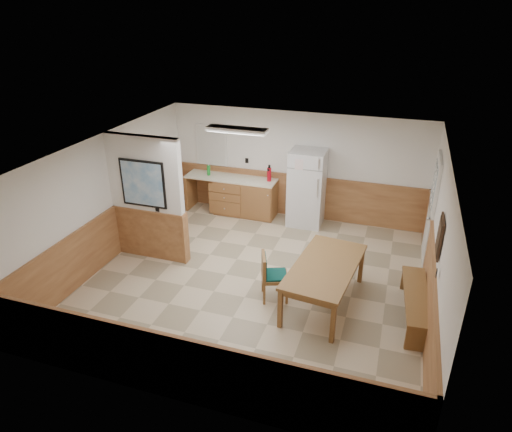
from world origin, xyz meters
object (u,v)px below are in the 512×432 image
(refrigerator, at_px, (307,188))
(dining_bench, at_px, (416,300))
(dining_table, at_px, (325,270))
(dining_chair, at_px, (270,273))
(fire_extinguisher, at_px, (269,174))
(soap_bottle, at_px, (209,170))

(refrigerator, distance_m, dining_bench, 3.81)
(refrigerator, relative_size, dining_table, 0.86)
(refrigerator, bearing_deg, dining_chair, -89.17)
(dining_table, relative_size, dining_bench, 1.18)
(dining_bench, bearing_deg, fire_extinguisher, 134.38)
(dining_chair, height_order, fire_extinguisher, fire_extinguisher)
(refrigerator, height_order, fire_extinguisher, refrigerator)
(refrigerator, xyz_separation_m, soap_bottle, (-2.41, 0.04, 0.15))
(dining_chair, bearing_deg, dining_table, -12.10)
(refrigerator, distance_m, fire_extinguisher, 0.94)
(dining_bench, relative_size, fire_extinguisher, 4.43)
(dining_chair, bearing_deg, dining_bench, -16.14)
(soap_bottle, bearing_deg, fire_extinguisher, 2.49)
(refrigerator, distance_m, dining_table, 3.10)
(refrigerator, relative_size, soap_bottle, 7.09)
(dining_table, distance_m, dining_bench, 1.51)
(dining_bench, distance_m, soap_bottle, 5.70)
(dining_chair, xyz_separation_m, fire_extinguisher, (-0.97, 3.18, 0.58))
(dining_table, relative_size, soap_bottle, 8.24)
(dining_bench, distance_m, dining_chair, 2.41)
(dining_chair, relative_size, fire_extinguisher, 2.18)
(dining_chair, bearing_deg, refrigerator, 69.91)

